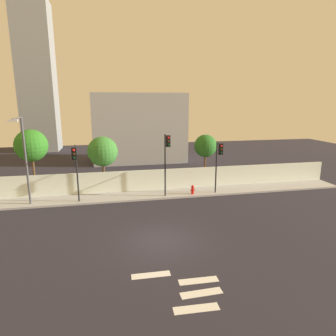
% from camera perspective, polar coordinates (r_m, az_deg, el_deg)
% --- Properties ---
extents(ground_plane, '(80.00, 80.00, 0.00)m').
position_cam_1_polar(ground_plane, '(17.14, -1.39, -14.12)').
color(ground_plane, '#25232C').
extents(sidewalk, '(36.00, 2.40, 0.15)m').
position_cam_1_polar(sidewalk, '(24.62, -4.83, -5.40)').
color(sidewalk, '#A5A5A5').
rests_on(sidewalk, ground).
extents(perimeter_wall, '(36.00, 0.18, 1.80)m').
position_cam_1_polar(perimeter_wall, '(25.57, -5.23, -2.43)').
color(perimeter_wall, silver).
rests_on(perimeter_wall, sidewalk).
extents(crosswalk_marking, '(3.83, 3.05, 0.01)m').
position_cam_1_polar(crosswalk_marking, '(13.40, 3.55, -22.62)').
color(crosswalk_marking, silver).
rests_on(crosswalk_marking, ground).
extents(traffic_light_left, '(0.35, 1.11, 5.13)m').
position_cam_1_polar(traffic_light_left, '(22.92, -0.27, 3.02)').
color(traffic_light_left, black).
rests_on(traffic_light_left, sidewalk).
extents(traffic_light_center, '(0.34, 1.52, 4.48)m').
position_cam_1_polar(traffic_light_center, '(22.45, -17.79, 1.09)').
color(traffic_light_center, black).
rests_on(traffic_light_center, sidewalk).
extents(traffic_light_right, '(0.35, 1.25, 4.39)m').
position_cam_1_polar(traffic_light_right, '(24.14, 9.98, 2.14)').
color(traffic_light_right, black).
rests_on(traffic_light_right, sidewalk).
extents(street_lamp_curbside, '(0.60, 2.32, 6.60)m').
position_cam_1_polar(street_lamp_curbside, '(23.54, -26.55, 2.56)').
color(street_lamp_curbside, '#4C4C51').
rests_on(street_lamp_curbside, sidewalk).
extents(fire_hydrant, '(0.44, 0.26, 0.78)m').
position_cam_1_polar(fire_hydrant, '(24.61, 4.88, -4.21)').
color(fire_hydrant, red).
rests_on(fire_hydrant, sidewalk).
extents(roadside_tree_leftmost, '(2.65, 2.65, 5.62)m').
position_cam_1_polar(roadside_tree_leftmost, '(26.37, -25.38, 4.01)').
color(roadside_tree_leftmost, brown).
rests_on(roadside_tree_leftmost, ground).
extents(roadside_tree_midleft, '(2.60, 2.60, 4.90)m').
position_cam_1_polar(roadside_tree_midleft, '(25.73, -12.77, 3.17)').
color(roadside_tree_midleft, brown).
rests_on(roadside_tree_midleft, ground).
extents(roadside_tree_midright, '(2.10, 2.10, 4.85)m').
position_cam_1_polar(roadside_tree_midright, '(27.16, 7.41, 4.31)').
color(roadside_tree_midright, brown).
rests_on(roadside_tree_midright, ground).
extents(low_building_distant, '(11.92, 6.00, 8.89)m').
position_cam_1_polar(low_building_distant, '(38.88, -5.72, 7.91)').
color(low_building_distant, '#9A9A9A').
rests_on(low_building_distant, ground).
extents(tower_on_skyline, '(5.26, 5.00, 22.75)m').
position_cam_1_polar(tower_on_skyline, '(51.73, -24.41, 15.78)').
color(tower_on_skyline, gray).
rests_on(tower_on_skyline, ground).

